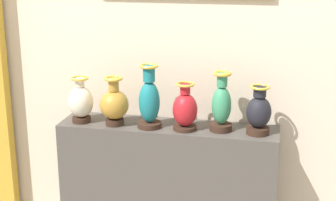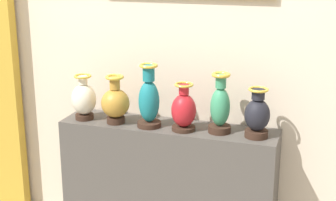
# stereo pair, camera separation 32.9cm
# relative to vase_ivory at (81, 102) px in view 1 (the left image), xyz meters

# --- Properties ---
(display_shelf) EXTENTS (1.44, 0.33, 0.85)m
(display_shelf) POSITION_rel_vase_ivory_xyz_m (0.58, 0.05, -0.56)
(display_shelf) COLOR #4C4742
(display_shelf) RESTS_ON ground_plane
(back_wall) EXTENTS (3.60, 0.14, 2.71)m
(back_wall) POSITION_rel_vase_ivory_xyz_m (0.58, 0.27, 0.39)
(back_wall) COLOR beige
(back_wall) RESTS_ON ground_plane
(vase_ivory) EXTENTS (0.17, 0.17, 0.31)m
(vase_ivory) POSITION_rel_vase_ivory_xyz_m (0.00, 0.00, 0.00)
(vase_ivory) COLOR #382319
(vase_ivory) RESTS_ON display_shelf
(vase_ochre) EXTENTS (0.19, 0.19, 0.32)m
(vase_ochre) POSITION_rel_vase_ivory_xyz_m (0.23, -0.01, 0.00)
(vase_ochre) COLOR #382319
(vase_ochre) RESTS_ON display_shelf
(vase_teal) EXTENTS (0.16, 0.16, 0.41)m
(vase_teal) POSITION_rel_vase_ivory_xyz_m (0.47, -0.01, 0.04)
(vase_teal) COLOR #382319
(vase_teal) RESTS_ON display_shelf
(vase_crimson) EXTENTS (0.16, 0.16, 0.31)m
(vase_crimson) POSITION_rel_vase_ivory_xyz_m (0.70, -0.00, -0.01)
(vase_crimson) COLOR #382319
(vase_crimson) RESTS_ON display_shelf
(vase_jade) EXTENTS (0.14, 0.14, 0.38)m
(vase_jade) POSITION_rel_vase_ivory_xyz_m (0.93, 0.03, 0.03)
(vase_jade) COLOR #382319
(vase_jade) RESTS_ON display_shelf
(vase_onyx) EXTENTS (0.15, 0.15, 0.31)m
(vase_onyx) POSITION_rel_vase_ivory_xyz_m (1.16, 0.02, -0.00)
(vase_onyx) COLOR #382319
(vase_onyx) RESTS_ON display_shelf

